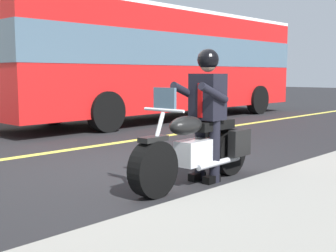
{
  "coord_description": "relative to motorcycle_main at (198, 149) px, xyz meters",
  "views": [
    {
      "loc": [
        4.41,
        4.96,
        1.42
      ],
      "look_at": [
        0.31,
        1.07,
        0.75
      ],
      "focal_mm": 47.34,
      "sensor_mm": 36.0,
      "label": 1
    }
  ],
  "objects": [
    {
      "name": "bus_near",
      "position": [
        -5.6,
        -6.08,
        1.42
      ],
      "size": [
        11.05,
        2.7,
        3.3
      ],
      "color": "red",
      "rests_on": "ground_plane"
    },
    {
      "name": "rider_main",
      "position": [
        -0.19,
        -0.01,
        0.58
      ],
      "size": [
        0.64,
        0.56,
        1.74
      ],
      "color": "black",
      "rests_on": "ground_plane"
    },
    {
      "name": "lane_center_stripe",
      "position": [
        -0.06,
        -3.37,
        -0.45
      ],
      "size": [
        60.0,
        0.16,
        0.01
      ],
      "primitive_type": "cube",
      "color": "#E5DB4C",
      "rests_on": "ground_plane"
    },
    {
      "name": "ground_plane",
      "position": [
        -0.06,
        -1.37,
        -0.45
      ],
      "size": [
        80.0,
        80.0,
        0.0
      ],
      "primitive_type": "plane",
      "color": "black"
    },
    {
      "name": "motorcycle_main",
      "position": [
        0.0,
        0.0,
        0.0
      ],
      "size": [
        2.22,
        0.65,
        1.26
      ],
      "color": "black",
      "rests_on": "ground_plane"
    }
  ]
}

